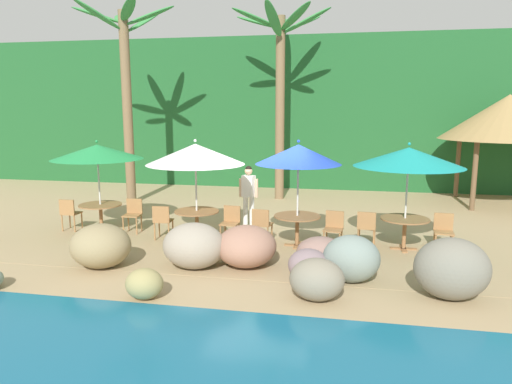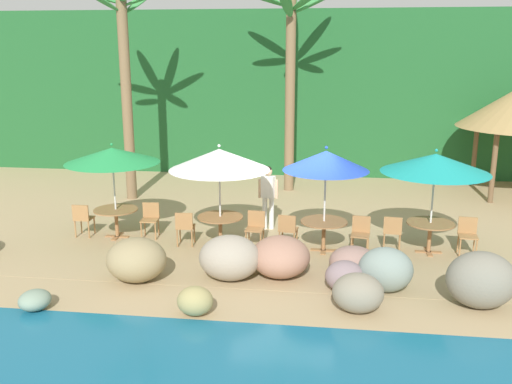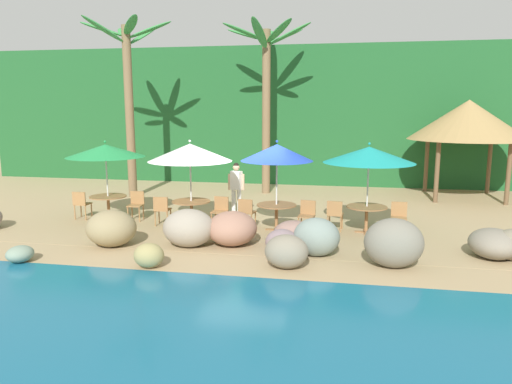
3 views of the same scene
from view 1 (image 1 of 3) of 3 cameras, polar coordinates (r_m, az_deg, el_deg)
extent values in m
plane|color=tan|center=(11.63, 0.49, -6.02)|extent=(120.00, 120.00, 0.00)
cube|color=tan|center=(11.63, 0.49, -6.00)|extent=(18.00, 5.20, 0.01)
cube|color=#1E5628|center=(20.08, 5.21, 9.46)|extent=(28.00, 2.40, 6.00)
ellipsoid|color=#906F63|center=(9.79, 7.86, -7.28)|extent=(1.01, 0.98, 0.65)
ellipsoid|color=gray|center=(9.08, 6.37, -8.76)|extent=(0.78, 0.75, 0.62)
ellipsoid|color=slate|center=(8.81, 22.58, -8.55)|extent=(1.26, 1.04, 1.07)
ellipsoid|color=gray|center=(9.12, 11.44, -7.90)|extent=(1.08, 0.89, 0.90)
ellipsoid|color=#907F58|center=(10.23, -18.26, -6.19)|extent=(1.24, 1.15, 0.91)
ellipsoid|color=gray|center=(8.22, 7.37, -10.42)|extent=(0.94, 0.80, 0.73)
ellipsoid|color=#9D705B|center=(9.80, -1.19, -6.55)|extent=(1.25, 1.30, 0.85)
ellipsoid|color=#9A8E56|center=(8.46, -13.34, -10.73)|extent=(0.66, 0.58, 0.53)
ellipsoid|color=gray|center=(9.76, -7.49, -6.44)|extent=(1.28, 1.12, 0.94)
cylinder|color=silver|center=(12.97, -18.38, 0.18)|extent=(0.04, 0.04, 2.22)
cone|color=#238E47|center=(12.84, -18.64, 4.62)|extent=(2.33, 2.33, 0.38)
sphere|color=#238E47|center=(12.82, -18.71, 5.82)|extent=(0.07, 0.07, 0.07)
cube|color=olive|center=(13.19, -18.12, -4.50)|extent=(0.60, 0.12, 0.03)
cube|color=olive|center=(13.19, -18.12, -4.50)|extent=(0.12, 0.60, 0.03)
cylinder|color=olive|center=(13.11, -18.20, -3.00)|extent=(0.09, 0.09, 0.71)
cylinder|color=olive|center=(13.04, -18.29, -1.48)|extent=(1.10, 1.10, 0.03)
cylinder|color=#9E7042|center=(12.59, -14.23, -4.01)|extent=(0.04, 0.04, 0.45)
cylinder|color=#9E7042|center=(12.72, -15.74, -3.94)|extent=(0.04, 0.04, 0.45)
cylinder|color=#9E7042|center=(12.92, -13.68, -3.63)|extent=(0.04, 0.04, 0.45)
cylinder|color=#9E7042|center=(13.04, -15.15, -3.56)|extent=(0.04, 0.04, 0.45)
cube|color=#9E7042|center=(12.76, -14.75, -2.74)|extent=(0.45, 0.45, 0.03)
cube|color=#9E7042|center=(12.90, -14.47, -1.70)|extent=(0.42, 0.07, 0.42)
cylinder|color=#9E7042|center=(13.81, -21.56, -3.17)|extent=(0.04, 0.04, 0.45)
cylinder|color=#9E7042|center=(13.62, -20.29, -3.26)|extent=(0.04, 0.04, 0.45)
cylinder|color=#9E7042|center=(13.52, -22.36, -3.50)|extent=(0.04, 0.04, 0.45)
cylinder|color=#9E7042|center=(13.33, -21.07, -3.60)|extent=(0.04, 0.04, 0.45)
cube|color=#9E7042|center=(13.52, -21.39, -2.39)|extent=(0.42, 0.42, 0.03)
cube|color=#9E7042|center=(13.31, -21.89, -1.75)|extent=(0.42, 0.04, 0.42)
cylinder|color=silver|center=(11.63, -7.22, -0.43)|extent=(0.04, 0.04, 2.24)
cone|color=white|center=(11.48, -7.33, 4.57)|extent=(2.39, 2.39, 0.50)
sphere|color=white|center=(11.46, -7.37, 6.19)|extent=(0.07, 0.07, 0.07)
cube|color=olive|center=(11.88, -7.10, -5.67)|extent=(0.60, 0.12, 0.03)
cube|color=olive|center=(11.88, -7.10, -5.67)|extent=(0.12, 0.60, 0.03)
cylinder|color=olive|center=(11.79, -7.14, -4.01)|extent=(0.09, 0.09, 0.71)
cylinder|color=olive|center=(11.71, -7.18, -2.33)|extent=(1.10, 1.10, 0.03)
cylinder|color=#9E7042|center=(11.33, -2.60, -5.29)|extent=(0.04, 0.04, 0.45)
cylinder|color=#9E7042|center=(11.43, -4.31, -5.16)|extent=(0.04, 0.04, 0.45)
cylinder|color=#9E7042|center=(11.66, -2.08, -4.84)|extent=(0.04, 0.04, 0.45)
cylinder|color=#9E7042|center=(11.76, -3.75, -4.72)|extent=(0.04, 0.04, 0.45)
cube|color=#9E7042|center=(11.48, -3.20, -3.84)|extent=(0.45, 0.45, 0.03)
cube|color=#9E7042|center=(11.62, -2.91, -2.68)|extent=(0.42, 0.06, 0.42)
cylinder|color=#9E7042|center=(12.27, -11.61, -4.27)|extent=(0.04, 0.04, 0.45)
cylinder|color=#9E7042|center=(12.16, -10.01, -4.35)|extent=(0.04, 0.04, 0.45)
cylinder|color=#9E7042|center=(11.94, -12.14, -4.70)|extent=(0.04, 0.04, 0.45)
cylinder|color=#9E7042|center=(11.83, -10.50, -4.77)|extent=(0.04, 0.04, 0.45)
cube|color=#9E7042|center=(11.99, -11.10, -3.41)|extent=(0.45, 0.45, 0.03)
cube|color=#9E7042|center=(11.76, -11.43, -2.71)|extent=(0.42, 0.07, 0.42)
cylinder|color=silver|center=(11.06, 5.05, -0.82)|extent=(0.04, 0.04, 2.28)
cone|color=blue|center=(10.91, 5.14, 4.56)|extent=(1.99, 1.99, 0.45)
sphere|color=blue|center=(10.88, 5.16, 6.15)|extent=(0.07, 0.07, 0.07)
cube|color=olive|center=(11.33, 4.96, -6.42)|extent=(0.60, 0.12, 0.03)
cube|color=olive|center=(11.33, 4.96, -6.42)|extent=(0.12, 0.60, 0.03)
cylinder|color=olive|center=(11.23, 4.99, -4.69)|extent=(0.09, 0.09, 0.71)
cylinder|color=olive|center=(11.15, 5.02, -2.92)|extent=(1.10, 1.10, 0.03)
cylinder|color=#9E7042|center=(10.92, 10.05, -6.03)|extent=(0.04, 0.04, 0.45)
cylinder|color=#9E7042|center=(10.97, 8.19, -5.90)|extent=(0.04, 0.04, 0.45)
cylinder|color=#9E7042|center=(11.26, 10.31, -5.54)|extent=(0.04, 0.04, 0.45)
cylinder|color=#9E7042|center=(11.31, 8.51, -5.41)|extent=(0.04, 0.04, 0.45)
cube|color=#9E7042|center=(11.05, 9.30, -4.52)|extent=(0.47, 0.47, 0.03)
cube|color=#9E7042|center=(11.20, 9.49, -3.31)|extent=(0.42, 0.09, 0.42)
cylinder|color=#9E7042|center=(11.70, 0.25, -4.78)|extent=(0.04, 0.04, 0.45)
cylinder|color=#9E7042|center=(11.60, 1.93, -4.91)|extent=(0.04, 0.04, 0.45)
cylinder|color=#9E7042|center=(11.37, -0.30, -5.22)|extent=(0.04, 0.04, 0.45)
cylinder|color=#9E7042|center=(11.27, 1.43, -5.37)|extent=(0.04, 0.04, 0.45)
cube|color=#9E7042|center=(11.42, 0.83, -3.90)|extent=(0.47, 0.47, 0.03)
cube|color=#9E7042|center=(11.19, 0.53, -3.17)|extent=(0.42, 0.09, 0.42)
cylinder|color=silver|center=(11.29, 17.67, -1.13)|extent=(0.04, 0.04, 2.25)
cone|color=teal|center=(11.14, 17.96, 4.04)|extent=(2.45, 2.45, 0.43)
sphere|color=teal|center=(11.11, 18.04, 5.55)|extent=(0.07, 0.07, 0.07)
cube|color=olive|center=(11.55, 17.37, -6.54)|extent=(0.60, 0.12, 0.03)
cube|color=olive|center=(11.55, 17.37, -6.54)|extent=(0.12, 0.60, 0.03)
cylinder|color=olive|center=(11.45, 17.47, -4.84)|extent=(0.09, 0.09, 0.71)
cylinder|color=olive|center=(11.37, 17.56, -3.11)|extent=(1.10, 1.10, 0.03)
cylinder|color=#9E7042|center=(11.40, 22.65, -5.98)|extent=(0.04, 0.04, 0.45)
cylinder|color=#9E7042|center=(11.36, 20.85, -5.92)|extent=(0.04, 0.04, 0.45)
cylinder|color=#9E7042|center=(11.75, 22.45, -5.51)|extent=(0.04, 0.04, 0.45)
cylinder|color=#9E7042|center=(11.71, 20.71, -5.44)|extent=(0.04, 0.04, 0.45)
cube|color=#9E7042|center=(11.49, 21.74, -4.56)|extent=(0.45, 0.45, 0.03)
cube|color=#9E7042|center=(11.64, 21.71, -3.38)|extent=(0.42, 0.07, 0.42)
cylinder|color=#9E7042|center=(11.69, 12.37, -5.03)|extent=(0.04, 0.04, 0.45)
cylinder|color=#9E7042|center=(11.67, 14.12, -5.13)|extent=(0.04, 0.04, 0.45)
cylinder|color=#9E7042|center=(11.35, 12.22, -5.49)|extent=(0.04, 0.04, 0.45)
cylinder|color=#9E7042|center=(11.33, 14.02, -5.59)|extent=(0.04, 0.04, 0.45)
cube|color=#9E7042|center=(11.45, 13.23, -4.15)|extent=(0.46, 0.46, 0.03)
cube|color=#9E7042|center=(11.21, 13.20, -3.43)|extent=(0.42, 0.08, 0.42)
cylinder|color=brown|center=(16.52, -15.27, 9.57)|extent=(0.32, 0.32, 6.33)
ellipsoid|color=#388942|center=(16.57, -12.74, 20.08)|extent=(1.69, 0.66, 0.70)
ellipsoid|color=#388942|center=(17.31, -13.44, 19.34)|extent=(0.97, 1.57, 0.94)
ellipsoid|color=#388942|center=(17.61, -16.07, 19.37)|extent=(1.19, 1.60, 0.66)
ellipsoid|color=#388942|center=(17.05, -18.69, 19.60)|extent=(1.71, 0.60, 0.62)
ellipsoid|color=#388942|center=(16.41, -18.64, 19.70)|extent=(1.27, 1.47, 0.88)
ellipsoid|color=#388942|center=(15.95, -15.22, 20.53)|extent=(1.29, 1.57, 0.56)
cylinder|color=brown|center=(16.76, 2.91, 9.87)|extent=(0.32, 0.32, 6.30)
ellipsoid|color=#388942|center=(16.77, 6.14, 19.91)|extent=(1.72, 0.60, 0.85)
ellipsoid|color=#388942|center=(17.53, 5.54, 19.58)|extent=(1.49, 1.45, 0.77)
ellipsoid|color=#388942|center=(17.87, 3.28, 19.18)|extent=(0.44, 1.63, 1.01)
ellipsoid|color=#388942|center=(17.43, 0.21, 19.81)|extent=(1.78, 0.91, 0.64)
ellipsoid|color=#388942|center=(16.65, 0.02, 20.24)|extent=(1.66, 1.25, 0.66)
ellipsoid|color=#388942|center=(16.14, 2.11, 20.18)|extent=(0.56, 1.65, 0.99)
ellipsoid|color=#388942|center=(16.25, 4.74, 20.36)|extent=(1.36, 1.57, 0.75)
cylinder|color=brown|center=(18.73, 23.17, 2.80)|extent=(0.16, 0.16, 2.20)
cylinder|color=brown|center=(16.43, 24.88, 1.75)|extent=(0.16, 0.16, 2.20)
cone|color=#9E7F4C|center=(17.76, 28.17, 8.00)|extent=(4.32, 4.32, 1.47)
cylinder|color=white|center=(12.89, -1.29, -2.43)|extent=(0.13, 0.13, 0.86)
cylinder|color=white|center=(12.85, -0.50, -2.46)|extent=(0.13, 0.13, 0.86)
cube|color=white|center=(12.73, -0.90, 0.72)|extent=(0.39, 0.30, 0.58)
cylinder|color=#D6AD89|center=(12.79, -1.87, 0.53)|extent=(0.08, 0.08, 0.50)
cylinder|color=#D6AD89|center=(12.70, 0.07, 0.47)|extent=(0.08, 0.08, 0.50)
sphere|color=#D6AD89|center=(12.67, -0.91, 2.55)|extent=(0.21, 0.21, 0.21)
sphere|color=black|center=(12.66, -0.91, 2.77)|extent=(0.18, 0.18, 0.18)
camera|label=2|loc=(2.65, -144.73, 25.11)|focal=39.69mm
camera|label=3|loc=(2.29, 171.78, -5.82)|focal=33.77mm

